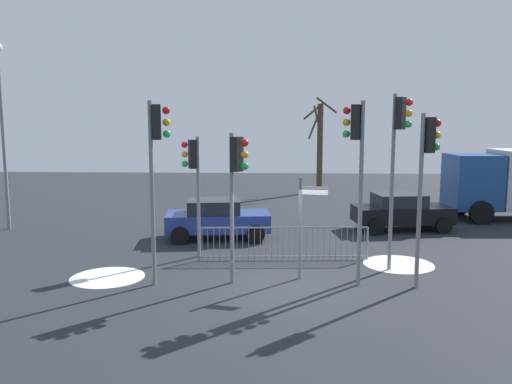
# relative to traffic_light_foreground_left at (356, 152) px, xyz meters

# --- Properties ---
(ground_plane) EXTENTS (60.00, 60.00, 0.00)m
(ground_plane) POSITION_rel_traffic_light_foreground_left_xyz_m (-1.85, -0.11, -3.55)
(ground_plane) COLOR #26282D
(traffic_light_foreground_left) EXTENTS (0.55, 0.38, 4.86)m
(traffic_light_foreground_left) POSITION_rel_traffic_light_foreground_left_xyz_m (0.00, 0.00, 0.00)
(traffic_light_foreground_left) COLOR slate
(traffic_light_foreground_left) RESTS_ON ground
(traffic_light_foreground_right) EXTENTS (0.54, 0.38, 3.87)m
(traffic_light_foreground_right) POSITION_rel_traffic_light_foreground_left_xyz_m (-4.71, 2.58, -0.72)
(traffic_light_foreground_right) COLOR slate
(traffic_light_foreground_right) RESTS_ON ground
(traffic_light_rear_right) EXTENTS (0.52, 0.41, 4.04)m
(traffic_light_rear_right) POSITION_rel_traffic_light_foreground_left_xyz_m (-3.11, -0.08, -0.59)
(traffic_light_rear_right) COLOR slate
(traffic_light_rear_right) RESTS_ON ground
(traffic_light_rear_left) EXTENTS (0.56, 0.36, 4.86)m
(traffic_light_rear_left) POSITION_rel_traffic_light_foreground_left_xyz_m (-5.17, -0.25, 0.00)
(traffic_light_rear_left) COLOR slate
(traffic_light_rear_left) RESTS_ON ground
(traffic_light_mid_right) EXTENTS (0.49, 0.44, 5.10)m
(traffic_light_mid_right) POSITION_rel_traffic_light_foreground_left_xyz_m (1.36, 1.35, 0.17)
(traffic_light_mid_right) COLOR slate
(traffic_light_mid_right) RESTS_ON ground
(traffic_light_mid_left) EXTENTS (0.55, 0.37, 4.54)m
(traffic_light_mid_left) POSITION_rel_traffic_light_foreground_left_xyz_m (1.76, -0.13, -0.23)
(traffic_light_mid_left) COLOR slate
(traffic_light_mid_left) RESTS_ON ground
(direction_sign_post) EXTENTS (0.78, 0.21, 2.83)m
(direction_sign_post) POSITION_rel_traffic_light_foreground_left_xyz_m (-1.35, 0.44, -1.96)
(direction_sign_post) COLOR slate
(direction_sign_post) RESTS_ON ground
(pedestrian_guard_railing) EXTENTS (5.33, 0.40, 1.07)m
(pedestrian_guard_railing) POSITION_rel_traffic_light_foreground_left_xyz_m (-1.85, 2.31, -3.00)
(pedestrian_guard_railing) COLOR slate
(pedestrian_guard_railing) RESTS_ON ground
(car_blue_near) EXTENTS (3.98, 2.33, 1.47)m
(car_blue_near) POSITION_rel_traffic_light_foreground_left_xyz_m (-4.31, 5.25, -2.79)
(car_blue_near) COLOR navy
(car_blue_near) RESTS_ON ground
(car_black_trailing) EXTENTS (4.01, 2.38, 1.47)m
(car_black_trailing) POSITION_rel_traffic_light_foreground_left_xyz_m (2.90, 7.13, -2.79)
(car_black_trailing) COLOR black
(car_black_trailing) RESTS_ON ground
(street_lamp) EXTENTS (0.36, 0.36, 7.37)m
(street_lamp) POSITION_rel_traffic_light_foreground_left_xyz_m (-12.96, 6.52, 0.91)
(street_lamp) COLOR slate
(street_lamp) RESTS_ON ground
(bare_tree_left) EXTENTS (2.03, 2.05, 5.78)m
(bare_tree_left) POSITION_rel_traffic_light_foreground_left_xyz_m (0.44, 18.32, -0.60)
(bare_tree_left) COLOR #473828
(bare_tree_left) RESTS_ON ground
(snow_patch_kerb) EXTENTS (2.05, 2.05, 0.01)m
(snow_patch_kerb) POSITION_rel_traffic_light_foreground_left_xyz_m (-6.77, 0.27, -3.55)
(snow_patch_kerb) COLOR white
(snow_patch_kerb) RESTS_ON ground
(snow_patch_island) EXTENTS (2.13, 2.13, 0.01)m
(snow_patch_island) POSITION_rel_traffic_light_foreground_left_xyz_m (1.66, 2.00, -3.55)
(snow_patch_island) COLOR white
(snow_patch_island) RESTS_ON ground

